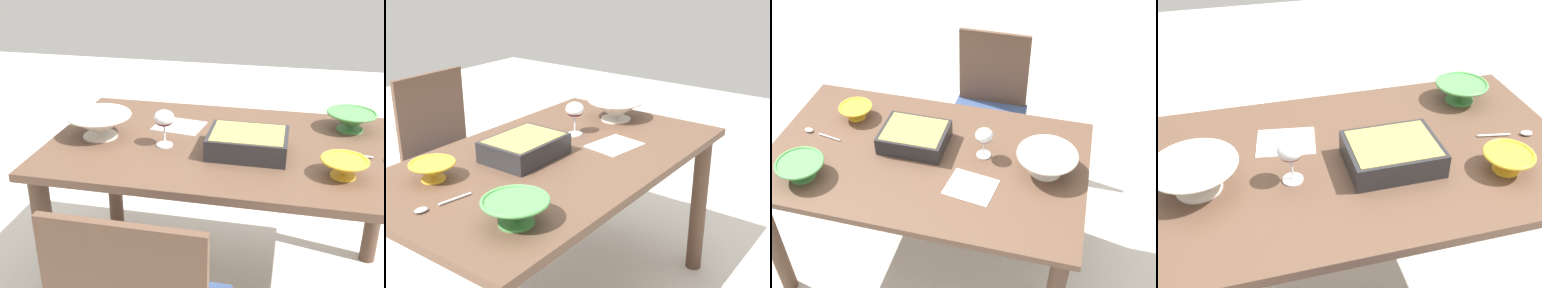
# 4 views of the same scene
# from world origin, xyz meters

# --- Properties ---
(ground_plane) EXTENTS (8.00, 8.00, 0.00)m
(ground_plane) POSITION_xyz_m (0.00, 0.00, 0.00)
(ground_plane) COLOR beige
(dining_table) EXTENTS (1.46, 0.87, 0.73)m
(dining_table) POSITION_xyz_m (0.00, 0.00, 0.61)
(dining_table) COLOR brown
(dining_table) RESTS_ON ground_plane
(wine_glass) EXTENTS (0.08, 0.08, 0.15)m
(wine_glass) POSITION_xyz_m (0.26, 0.08, 0.84)
(wine_glass) COLOR white
(wine_glass) RESTS_ON dining_table
(casserole_dish) EXTENTS (0.30, 0.23, 0.09)m
(casserole_dish) POSITION_xyz_m (-0.08, 0.08, 0.78)
(casserole_dish) COLOR #262628
(casserole_dish) RESTS_ON dining_table
(mixing_bowl) EXTENTS (0.27, 0.27, 0.10)m
(mixing_bowl) POSITION_xyz_m (0.54, 0.04, 0.79)
(mixing_bowl) COLOR white
(mixing_bowl) RESTS_ON dining_table
(small_bowl) EXTENTS (0.17, 0.17, 0.07)m
(small_bowl) POSITION_xyz_m (-0.43, 0.20, 0.78)
(small_bowl) COLOR yellow
(small_bowl) RESTS_ON dining_table
(serving_bowl) EXTENTS (0.21, 0.21, 0.08)m
(serving_bowl) POSITION_xyz_m (-0.48, -0.25, 0.78)
(serving_bowl) COLOR #4C994C
(serving_bowl) RESTS_ON dining_table
(serving_spoon) EXTENTS (0.20, 0.06, 0.01)m
(serving_spoon) POSITION_xyz_m (-0.57, 0.03, 0.74)
(serving_spoon) COLOR silver
(serving_spoon) RESTS_ON dining_table
(napkin) EXTENTS (0.23, 0.19, 0.00)m
(napkin) POSITION_xyz_m (0.25, -0.14, 0.74)
(napkin) COLOR white
(napkin) RESTS_ON dining_table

